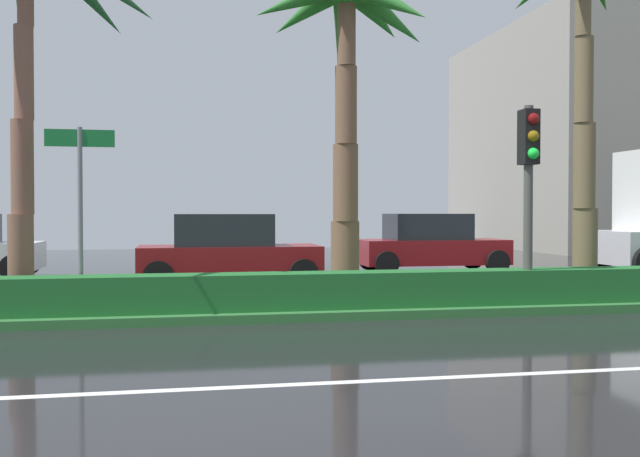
# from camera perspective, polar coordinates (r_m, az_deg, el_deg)

# --- Properties ---
(ground_plane) EXTENTS (90.00, 42.00, 0.10)m
(ground_plane) POSITION_cam_1_polar(r_m,az_deg,el_deg) (14.29, -11.75, -6.01)
(ground_plane) COLOR black
(near_lane_divider_stripe) EXTENTS (81.00, 0.14, 0.01)m
(near_lane_divider_stripe) POSITION_cam_1_polar(r_m,az_deg,el_deg) (7.39, -12.47, -12.49)
(near_lane_divider_stripe) COLOR white
(near_lane_divider_stripe) RESTS_ON ground_plane
(median_strip) EXTENTS (85.50, 4.00, 0.15)m
(median_strip) POSITION_cam_1_polar(r_m,az_deg,el_deg) (13.28, -11.80, -6.02)
(median_strip) COLOR #2D6B33
(median_strip) RESTS_ON ground_plane
(median_hedge) EXTENTS (76.50, 0.70, 0.60)m
(median_hedge) POSITION_cam_1_polar(r_m,az_deg,el_deg) (11.85, -11.91, -5.08)
(median_hedge) COLOR #1E6028
(median_hedge) RESTS_ON median_strip
(palm_tree_centre) EXTENTS (3.49, 3.51, 6.32)m
(palm_tree_centre) POSITION_cam_1_polar(r_m,az_deg,el_deg) (13.78, 2.08, 15.38)
(palm_tree_centre) COLOR brown
(palm_tree_centre) RESTS_ON median_strip
(traffic_signal_median_right) EXTENTS (0.28, 0.43, 3.47)m
(traffic_signal_median_right) POSITION_cam_1_polar(r_m,az_deg,el_deg) (13.07, 16.30, 4.69)
(traffic_signal_median_right) COLOR #4C4C47
(traffic_signal_median_right) RESTS_ON median_strip
(street_name_sign) EXTENTS (1.10, 0.08, 3.00)m
(street_name_sign) POSITION_cam_1_polar(r_m,az_deg,el_deg) (12.33, -18.55, 2.71)
(street_name_sign) COLOR slate
(street_name_sign) RESTS_ON median_strip
(car_in_traffic_third) EXTENTS (4.30, 2.02, 1.72)m
(car_in_traffic_third) POSITION_cam_1_polar(r_m,az_deg,el_deg) (17.31, -7.36, -1.81)
(car_in_traffic_third) COLOR maroon
(car_in_traffic_third) RESTS_ON ground_plane
(car_in_traffic_fourth) EXTENTS (4.30, 2.02, 1.72)m
(car_in_traffic_fourth) POSITION_cam_1_polar(r_m,az_deg,el_deg) (21.31, 8.79, -1.23)
(car_in_traffic_fourth) COLOR maroon
(car_in_traffic_fourth) RESTS_ON ground_plane
(building_far_right) EXTENTS (14.67, 13.18, 10.71)m
(building_far_right) POSITION_cam_1_polar(r_m,az_deg,el_deg) (40.20, 23.54, 6.31)
(building_far_right) COLOR gray
(building_far_right) RESTS_ON ground_plane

